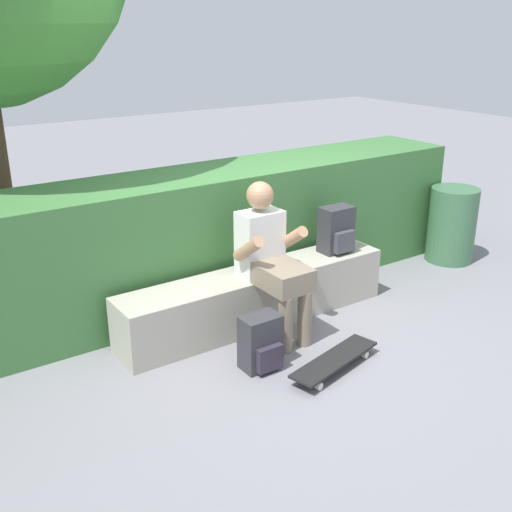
% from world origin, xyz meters
% --- Properties ---
extents(ground_plane, '(24.00, 24.00, 0.00)m').
position_xyz_m(ground_plane, '(0.00, 0.00, 0.00)').
color(ground_plane, gray).
extents(bench_main, '(2.36, 0.41, 0.44)m').
position_xyz_m(bench_main, '(0.00, 0.40, 0.22)').
color(bench_main, '#A7A393').
rests_on(bench_main, ground).
extents(person_skater, '(0.49, 0.62, 1.19)m').
position_xyz_m(person_skater, '(-0.01, 0.20, 0.64)').
color(person_skater, white).
rests_on(person_skater, ground).
extents(skateboard_near_person, '(0.82, 0.38, 0.09)m').
position_xyz_m(skateboard_near_person, '(0.03, -0.53, 0.07)').
color(skateboard_near_person, black).
rests_on(skateboard_near_person, ground).
extents(backpack_on_bench, '(0.28, 0.23, 0.40)m').
position_xyz_m(backpack_on_bench, '(0.83, 0.40, 0.63)').
color(backpack_on_bench, '#333338').
rests_on(backpack_on_bench, bench_main).
extents(backpack_on_ground, '(0.28, 0.23, 0.40)m').
position_xyz_m(backpack_on_ground, '(-0.38, -0.21, 0.19)').
color(backpack_on_ground, '#333338').
rests_on(backpack_on_ground, ground).
extents(hedge_row, '(5.63, 0.76, 1.13)m').
position_xyz_m(hedge_row, '(-0.29, 1.07, 0.57)').
color(hedge_row, '#3D723A').
rests_on(hedge_row, ground).
extents(trash_bin, '(0.48, 0.48, 0.76)m').
position_xyz_m(trash_bin, '(2.43, 0.43, 0.38)').
color(trash_bin, '#3D6B47').
rests_on(trash_bin, ground).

